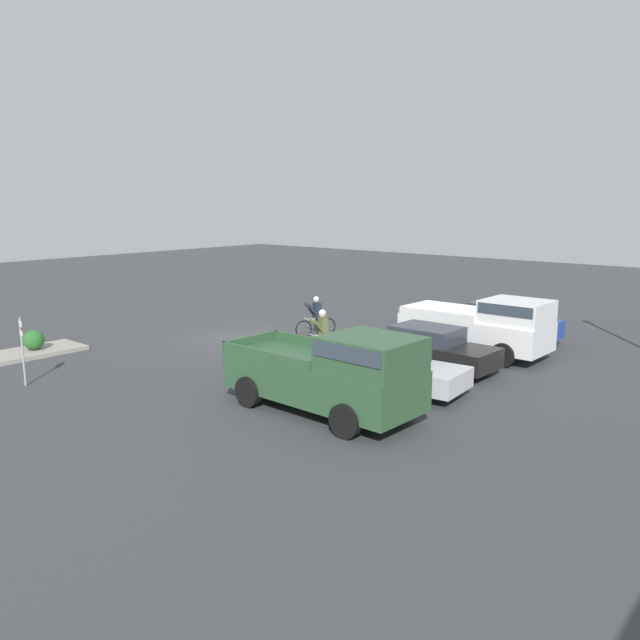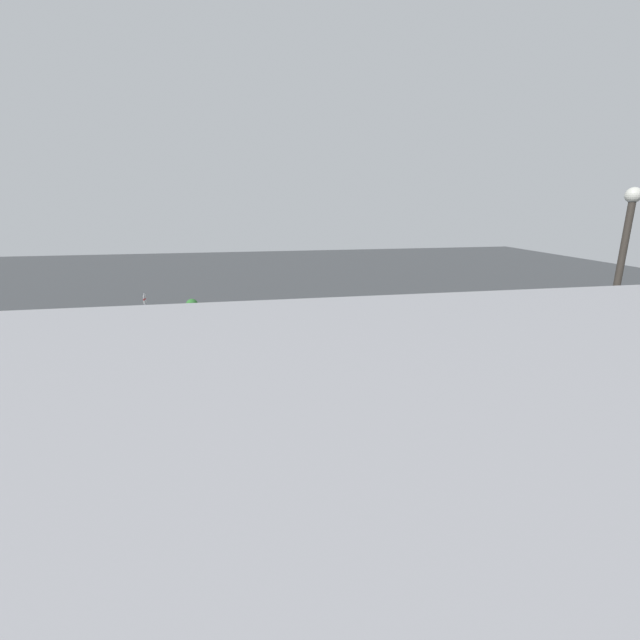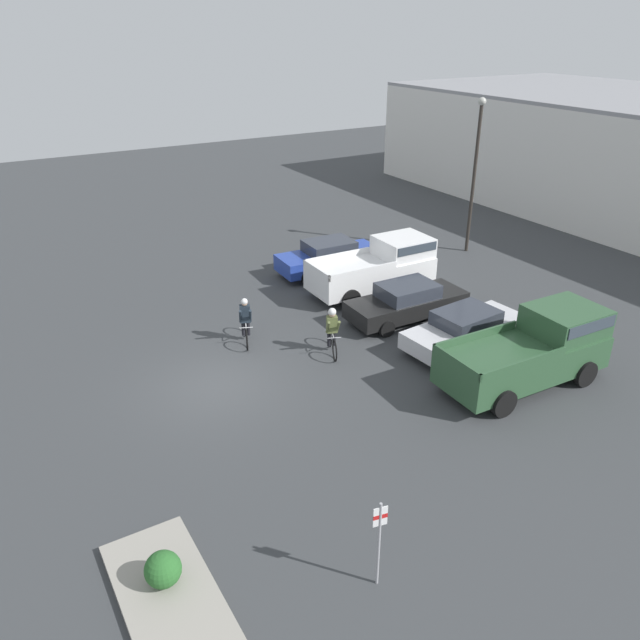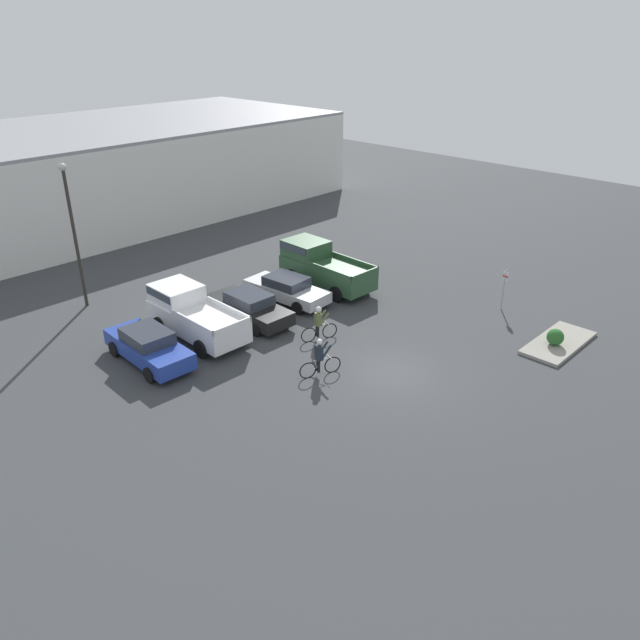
{
  "view_description": "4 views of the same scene",
  "coord_description": "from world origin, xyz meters",
  "views": [
    {
      "loc": [
        16.85,
        18.35,
        5.49
      ],
      "look_at": [
        -0.24,
        3.88,
        1.2
      ],
      "focal_mm": 35.0,
      "sensor_mm": 36.0,
      "label": 1
    },
    {
      "loc": [
        3.67,
        24.15,
        6.83
      ],
      "look_at": [
        -0.24,
        3.88,
        1.2
      ],
      "focal_mm": 24.0,
      "sensor_mm": 36.0,
      "label": 2
    },
    {
      "loc": [
        16.0,
        -5.76,
        10.36
      ],
      "look_at": [
        -0.24,
        3.88,
        1.2
      ],
      "focal_mm": 35.0,
      "sensor_mm": 36.0,
      "label": 3
    },
    {
      "loc": [
        -18.15,
        -13.24,
        13.23
      ],
      "look_at": [
        -0.24,
        3.88,
        1.2
      ],
      "focal_mm": 35.0,
      "sensor_mm": 36.0,
      "label": 4
    }
  ],
  "objects": [
    {
      "name": "sedan_1",
      "position": [
        -0.81,
        8.04,
        0.71
      ],
      "size": [
        2.0,
        4.73,
        1.42
      ],
      "color": "black",
      "rests_on": "ground_plane"
    },
    {
      "name": "sedan_2",
      "position": [
        1.99,
        8.4,
        0.69
      ],
      "size": [
        2.17,
        4.76,
        1.35
      ],
      "color": "silver",
      "rests_on": "ground_plane"
    },
    {
      "name": "cyclist_0",
      "position": [
        0.02,
        4.21,
        0.86
      ],
      "size": [
        1.69,
        0.72,
        1.69
      ],
      "color": "black",
      "rests_on": "ground_plane"
    },
    {
      "name": "ground_plane",
      "position": [
        0.0,
        0.0,
        0.0
      ],
      "size": [
        80.0,
        80.0,
        0.0
      ],
      "primitive_type": "plane",
      "color": "#383A3D"
    },
    {
      "name": "cyclist_1",
      "position": [
        -2.21,
        2.01,
        0.82
      ],
      "size": [
        1.74,
        0.74,
        1.69
      ],
      "color": "black",
      "rests_on": "ground_plane"
    },
    {
      "name": "shrub",
      "position": [
        6.71,
        -3.87,
        0.52
      ],
      "size": [
        0.75,
        0.75,
        0.75
      ],
      "color": "#286028",
      "rests_on": "curb_island"
    },
    {
      "name": "fire_lane_sign",
      "position": [
        8.78,
        -0.13,
        1.27
      ],
      "size": [
        0.08,
        0.3,
        2.1
      ],
      "color": "#9E9EA3",
      "rests_on": "ground_plane"
    },
    {
      "name": "curb_island",
      "position": [
        7.14,
        -3.89,
        0.07
      ],
      "size": [
        4.15,
        1.81,
        0.15
      ],
      "primitive_type": "cube",
      "color": "gray",
      "rests_on": "ground_plane"
    },
    {
      "name": "warehouse_building",
      "position": [
        0.0,
        29.97,
        3.18
      ],
      "size": [
        42.93,
        15.93,
        6.35
      ],
      "color": "silver",
      "rests_on": "ground_plane"
    },
    {
      "name": "sedan_0",
      "position": [
        -6.41,
        8.02,
        0.75
      ],
      "size": [
        2.09,
        4.75,
        1.49
      ],
      "color": "#233D9E",
      "rests_on": "ground_plane"
    },
    {
      "name": "pickup_truck_1",
      "position": [
        4.81,
        8.63,
        1.17
      ],
      "size": [
        2.43,
        5.55,
        2.26
      ],
      "color": "#2D5133",
      "rests_on": "ground_plane"
    },
    {
      "name": "lamppost",
      "position": [
        -5.44,
        15.39,
        4.2
      ],
      "size": [
        0.36,
        0.36,
        7.2
      ],
      "color": "#2D2823",
      "rests_on": "ground_plane"
    },
    {
      "name": "pickup_truck_0",
      "position": [
        -3.6,
        8.78,
        1.12
      ],
      "size": [
        2.36,
        5.29,
        2.15
      ],
      "color": "white",
      "rests_on": "ground_plane"
    }
  ]
}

